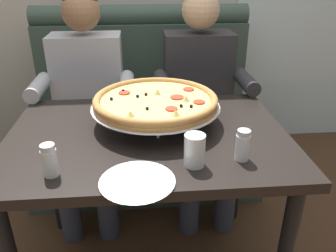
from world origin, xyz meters
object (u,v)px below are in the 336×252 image
Objects in this scene: booth_bench at (145,121)px; diner_right at (200,90)px; shaker_oregano at (243,147)px; dining_table at (148,154)px; plate_near_left at (137,180)px; shaker_parmesan at (50,162)px; drinking_glass at (195,152)px; pizza at (156,101)px; diner_left at (87,93)px.

booth_bench is 0.52m from diner_right.
dining_table is at bearing 143.92° from shaker_oregano.
booth_bench reaches higher than plate_near_left.
plate_near_left is (-0.37, -0.11, -0.04)m from shaker_oregano.
plate_near_left is (-0.37, -0.96, 0.05)m from diner_right.
shaker_oregano is (-0.00, -0.85, 0.09)m from diner_right.
shaker_parmesan is at bearing -126.12° from diner_right.
drinking_glass is at bearing -101.29° from diner_right.
diner_right is at bearing 60.96° from pizza.
pizza is at bearing -87.11° from booth_bench.
pizza is 0.38m from drinking_glass.
diner_right is (0.32, 0.61, 0.06)m from dining_table.
diner_right reaches higher than booth_bench.
diner_left is at bearing 125.33° from pizza.
diner_left is 11.08× the size of drinking_glass.
drinking_glass is (0.48, 0.02, 0.00)m from shaker_parmesan.
plate_near_left is (-0.08, -0.44, -0.09)m from pizza.
shaker_parmesan is 0.98× the size of drinking_glass.
plate_near_left is (-0.04, -1.22, 0.37)m from booth_bench.
plate_near_left is at bearing -13.65° from shaker_parmesan.
diner_right is 2.33× the size of pizza.
plate_near_left is at bearing -163.19° from shaker_oregano.
drinking_glass is at bearing 24.29° from plate_near_left.
diner_right is 11.08× the size of drinking_glass.
diner_right reaches higher than shaker_parmesan.
diner_right is at bearing 68.90° from plate_near_left.
drinking_glass is at bearing -172.42° from shaker_oregano.
booth_bench is at bearing 74.32° from shaker_parmesan.
dining_table is 0.90× the size of diner_right.
pizza is at bearing 130.60° from shaker_oregano.
diner_left is (-0.32, 0.61, 0.06)m from dining_table.
diner_right is 1.10m from shaker_parmesan.
shaker_parmesan is at bearing -177.52° from drinking_glass.
shaker_oregano is (0.32, -0.24, 0.15)m from dining_table.
plate_near_left is at bearing -111.10° from diner_right.
shaker_oregano reaches higher than dining_table.
shaker_oregano is at bearing 7.58° from drinking_glass.
booth_bench reaches higher than shaker_parmesan.
booth_bench is 2.63× the size of pizza.
pizza is (-0.29, -0.51, 0.14)m from diner_right.
drinking_glass is (0.11, -0.36, -0.05)m from pizza.
booth_bench is 0.52m from diner_left.
dining_table is at bearing 40.79° from shaker_parmesan.
shaker_oregano is (0.28, -0.33, -0.05)m from pizza.
diner_left is 5.21× the size of plate_near_left.
plate_near_left is at bearing -155.71° from drinking_glass.
booth_bench is 12.53× the size of drinking_glass.
diner_right reaches higher than drinking_glass.
diner_left is at bearing 118.03° from dining_table.
diner_left is 1.07m from shaker_oregano.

